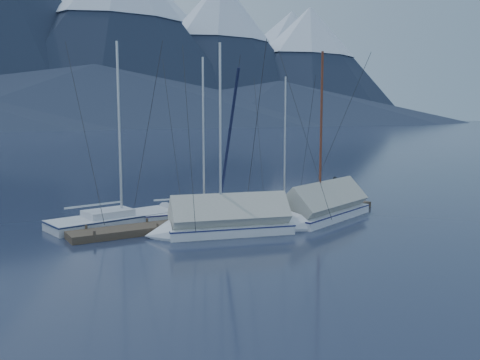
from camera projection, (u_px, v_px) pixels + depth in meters
name	position (u px, v px, depth m)	size (l,w,h in m)	color
ground	(260.00, 227.00, 25.61)	(1000.00, 1000.00, 0.00)	black
dock	(240.00, 219.00, 27.30)	(18.00, 1.50, 0.54)	#382D23
mooring_posts	(232.00, 215.00, 27.01)	(15.12, 1.52, 0.35)	#382D23
sailboat_open_left	(131.00, 219.00, 26.88)	(8.01, 3.64, 10.25)	silver
sailboat_open_mid	(213.00, 213.00, 28.65)	(7.49, 3.30, 9.62)	silver
sailboat_open_right	(291.00, 205.00, 31.25)	(6.81, 4.12, 8.71)	silver
sailboat_covered_near	(318.00, 211.00, 27.35)	(7.97, 4.78, 9.93)	white
sailboat_covered_far	(218.00, 224.00, 24.12)	(7.29, 3.90, 9.81)	silver
person	(335.00, 189.00, 31.07)	(0.58, 0.38, 1.59)	black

